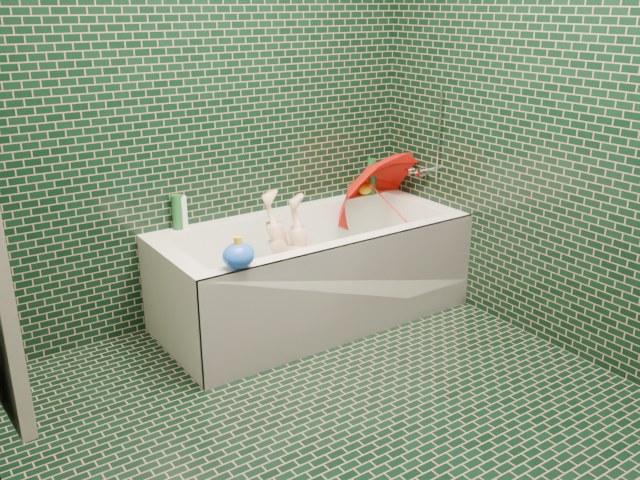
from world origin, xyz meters
TOP-DOWN VIEW (x-y plane):
  - floor at (0.00, 0.00)m, footprint 2.80×2.80m
  - wall_back at (0.00, 1.40)m, footprint 2.80×0.00m
  - wall_right at (1.30, 0.00)m, footprint 0.00×2.80m
  - bathtub at (0.45, 1.01)m, footprint 1.70×0.75m
  - bath_mat at (0.45, 1.02)m, footprint 1.35×0.47m
  - water at (0.45, 1.02)m, footprint 1.48×0.53m
  - faucet at (1.26, 1.02)m, footprint 0.18×0.19m
  - child at (0.33, 0.99)m, footprint 1.02×0.62m
  - umbrella at (1.06, 1.10)m, footprint 0.77×0.85m
  - soap_bottle_a at (1.20, 1.35)m, footprint 0.13×0.13m
  - soap_bottle_b at (1.25, 1.36)m, footprint 0.11×0.12m
  - soap_bottle_c at (1.08, 1.31)m, footprint 0.15×0.15m
  - bottle_right_tall at (1.09, 1.32)m, footprint 0.07×0.07m
  - bottle_right_pump at (1.25, 1.36)m, footprint 0.06×0.06m
  - bottle_left_tall at (-0.18, 1.37)m, footprint 0.07×0.07m
  - bottle_left_short at (-0.15, 1.37)m, footprint 0.06×0.06m
  - rubber_duck at (1.06, 1.33)m, footprint 0.13×0.10m
  - bath_toy at (-0.18, 0.68)m, footprint 0.18×0.16m

SIDE VIEW (x-z plane):
  - floor at x=0.00m, z-range 0.00..0.00m
  - bath_mat at x=0.45m, z-range 0.15..0.16m
  - bathtub at x=0.45m, z-range -0.06..0.49m
  - water at x=0.45m, z-range 0.30..0.30m
  - child at x=0.33m, z-range 0.09..0.53m
  - umbrella at x=1.06m, z-range 0.10..0.98m
  - soap_bottle_a at x=1.20m, z-range 0.43..0.67m
  - soap_bottle_b at x=1.25m, z-range 0.45..0.65m
  - soap_bottle_c at x=1.08m, z-range 0.46..0.64m
  - rubber_duck at x=1.06m, z-range 0.55..0.65m
  - bath_toy at x=-0.18m, z-range 0.54..0.69m
  - bottle_right_pump at x=1.25m, z-range 0.55..0.72m
  - bottle_left_short at x=-0.15m, z-range 0.55..0.73m
  - bottle_left_tall at x=-0.18m, z-range 0.55..0.74m
  - bottle_right_tall at x=1.09m, z-range 0.55..0.77m
  - faucet at x=1.26m, z-range 0.50..1.05m
  - wall_back at x=0.00m, z-range -0.15..2.65m
  - wall_right at x=1.30m, z-range -0.15..2.65m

